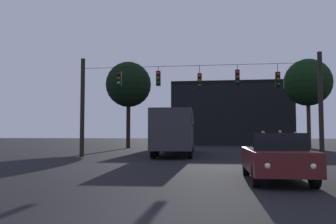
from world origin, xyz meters
TOP-DOWN VIEW (x-y plane):
  - ground_plane at (0.00, 24.50)m, footprint 168.00×168.00m
  - overhead_signal_span at (0.03, 16.44)m, footprint 15.31×0.44m
  - city_bus at (-1.67, 19.58)m, footprint 3.04×11.11m
  - car_near_right at (3.07, 5.92)m, footprint 1.83×4.35m
  - pedestrian_crossing_left at (5.26, 17.44)m, footprint 0.34×0.42m
  - pedestrian_crossing_center at (5.34, 13.35)m, footprint 0.28×0.39m
  - pedestrian_crossing_right at (4.02, 15.88)m, footprint 0.31×0.40m
  - corner_building at (3.33, 44.89)m, footprint 15.72×10.19m
  - tree_left_silhouette at (-7.83, 30.17)m, footprint 4.76×4.76m
  - tree_behind_building at (10.89, 32.66)m, footprint 4.95×4.95m

SIDE VIEW (x-z plane):
  - ground_plane at x=0.00m, z-range 0.00..0.00m
  - car_near_right at x=3.07m, z-range 0.04..1.56m
  - pedestrian_crossing_center at x=5.34m, z-range 0.10..1.68m
  - pedestrian_crossing_right at x=4.02m, z-range 0.11..1.75m
  - pedestrian_crossing_left at x=5.26m, z-range 0.12..1.84m
  - city_bus at x=-1.67m, z-range 0.37..3.37m
  - overhead_signal_span at x=0.03m, z-range 0.59..7.08m
  - corner_building at x=3.33m, z-range 0.00..8.39m
  - tree_left_silhouette at x=-7.83m, z-range 2.12..11.18m
  - tree_behind_building at x=10.89m, z-range 2.18..11.56m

